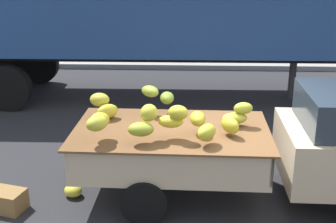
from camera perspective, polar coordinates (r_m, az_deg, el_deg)
name	(u,v)px	position (r m, az deg, el deg)	size (l,w,h in m)	color
ground	(230,197)	(6.99, 7.96, -10.78)	(220.00, 220.00, 0.00)	#28282B
curb_strip	(207,65)	(14.83, 5.03, 5.92)	(80.00, 0.80, 0.16)	gray
pickup_truck	(306,145)	(6.79, 17.18, -4.07)	(5.07, 1.85, 1.70)	#CCB793
fallen_banana_bunch_near_tailgate	(73,191)	(7.06, -12.00, -9.84)	(0.29, 0.25, 0.19)	gold
produce_crate	(6,200)	(6.96, -19.90, -10.58)	(0.52, 0.36, 0.30)	olive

